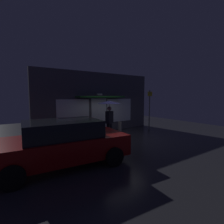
# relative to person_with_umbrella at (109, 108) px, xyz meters

# --- Properties ---
(ground_plane) EXTENTS (18.00, 18.00, 0.00)m
(ground_plane) POSITION_rel_person_with_umbrella_xyz_m (0.35, -0.36, -1.66)
(ground_plane) COLOR #2D2D33
(building_facade) EXTENTS (8.15, 1.00, 3.87)m
(building_facade) POSITION_rel_person_with_umbrella_xyz_m (0.35, 1.98, 0.26)
(building_facade) COLOR #4C4C56
(building_facade) RESTS_ON ground
(person_with_umbrella) EXTENTS (1.27, 1.27, 2.08)m
(person_with_umbrella) POSITION_rel_person_with_umbrella_xyz_m (0.00, 0.00, 0.00)
(person_with_umbrella) COLOR black
(person_with_umbrella) RESTS_ON ground
(parked_car) EXTENTS (4.41, 2.30, 1.52)m
(parked_car) POSITION_rel_person_with_umbrella_xyz_m (-3.27, -2.23, -0.88)
(parked_car) COLOR maroon
(parked_car) RESTS_ON ground
(street_sign_post) EXTENTS (0.40, 0.07, 2.74)m
(street_sign_post) POSITION_rel_person_with_umbrella_xyz_m (3.45, 0.33, -0.12)
(street_sign_post) COLOR #595B60
(street_sign_post) RESTS_ON ground
(sidewalk_bollard) EXTENTS (0.22, 0.22, 0.69)m
(sidewalk_bollard) POSITION_rel_person_with_umbrella_xyz_m (1.34, 0.85, -1.31)
(sidewalk_bollard) COLOR #9E998E
(sidewalk_bollard) RESTS_ON ground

